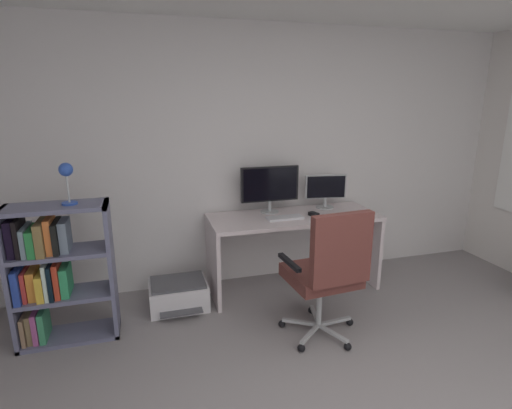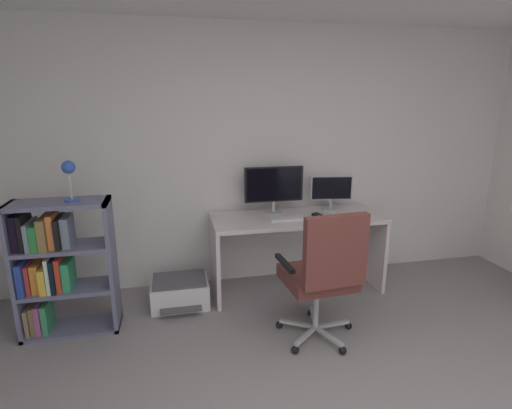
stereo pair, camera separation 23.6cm
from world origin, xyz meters
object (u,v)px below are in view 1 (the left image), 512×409
Objects in this scene: desk at (293,234)px; monitor_secondary at (326,189)px; monitor_main at (270,186)px; desk_lamp at (66,176)px; bookshelf at (52,272)px; printer at (179,294)px; keyboard at (285,218)px; computer_mouse at (314,214)px; office_chair at (328,269)px.

desk is 3.87× the size of monitor_secondary.
desk_lamp is at bearing -163.91° from monitor_main.
monitor_main is (-0.19, 0.17, 0.46)m from desk.
bookshelf is 1.07m from printer.
keyboard is 3.40× the size of computer_mouse.
desk_lamp is at bearing -170.26° from desk.
computer_mouse is at bearing 6.35° from bookshelf.
monitor_secondary is 0.82× the size of printer.
monitor_secondary is 4.22× the size of computer_mouse.
office_chair is (-0.49, -1.09, -0.35)m from monitor_secondary.
desk is 5.29× the size of desk_lamp.
keyboard is at bearing 7.71° from desk_lamp.
monitor_secondary is at bearing 11.20° from bookshelf.
monitor_main reaches higher than bookshelf.
monitor_main is at bearing -179.99° from monitor_secondary.
office_chair is 2.04m from desk_lamp.
monitor_secondary is 2.38m from desk_lamp.
keyboard reaches higher than desk.
keyboard is 0.66× the size of printer.
monitor_main reaches higher than printer.
monitor_main is 0.37m from keyboard.
keyboard is 0.31× the size of office_chair.
monitor_main is 0.53× the size of bookshelf.
bookshelf is at bearing -166.00° from printer.
keyboard is at bearing 92.65° from office_chair.
monitor_secondary is 1.24× the size of keyboard.
monitor_main is at bearing 16.09° from desk_lamp.
desk is at bearing 9.74° from desk_lamp.
desk is 0.25m from keyboard.
desk_lamp reaches higher than bookshelf.
keyboard is (-0.53, -0.25, -0.19)m from monitor_secondary.
desk is 16.32× the size of computer_mouse.
office_chair is at bearing -16.63° from bookshelf.
printer is at bearing 17.20° from desk_lamp.
keyboard is 1.10× the size of desk_lamp.
computer_mouse is at bearing -33.53° from monitor_main.
desk is at bearing 84.76° from office_chair.
computer_mouse is 2.16m from desk_lamp.
monitor_main is 1.80m from desk_lamp.
monitor_secondary is 1.77m from printer.
bookshelf is at bearing 163.37° from office_chair.
monitor_secondary is at bearing 25.00° from keyboard.
desk is at bearing -41.11° from monitor_main.
computer_mouse is at bearing 6.91° from desk_lamp.
keyboard is (-0.12, -0.09, 0.20)m from desk.
desk_lamp is at bearing -172.86° from keyboard.
desk is 1.51× the size of office_chair.
desk_lamp reaches higher than desk.
monitor_main is at bearing 15.18° from printer.
office_chair is 2.09m from bookshelf.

